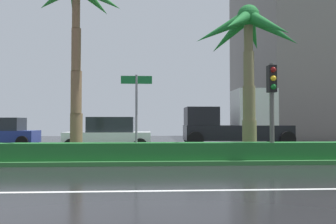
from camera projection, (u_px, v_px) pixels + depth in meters
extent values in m
cube|color=black|center=(92.00, 158.00, 14.11)|extent=(90.00, 42.00, 0.10)
cube|color=white|center=(36.00, 192.00, 7.13)|extent=(81.00, 0.14, 0.01)
cube|color=#2D6B33|center=(88.00, 158.00, 13.12)|extent=(85.50, 4.00, 0.15)
cube|color=#1E6028|center=(81.00, 152.00, 11.73)|extent=(76.50, 0.70, 0.60)
cylinder|color=brown|center=(76.00, 135.00, 13.20)|extent=(0.48, 0.48, 1.66)
cylinder|color=brown|center=(76.00, 92.00, 13.18)|extent=(0.42, 0.42, 1.66)
cylinder|color=brown|center=(76.00, 50.00, 13.16)|extent=(0.36, 0.36, 1.66)
cylinder|color=brown|center=(76.00, 7.00, 13.14)|extent=(0.31, 0.31, 1.66)
cone|color=#2B7933|center=(93.00, 0.00, 13.95)|extent=(1.60, 2.01, 1.24)
cone|color=#2B7933|center=(75.00, 2.00, 13.98)|extent=(1.09, 2.08, 1.42)
cylinder|color=brown|center=(249.00, 138.00, 13.63)|extent=(0.57, 0.57, 1.40)
cylinder|color=brown|center=(249.00, 103.00, 13.69)|extent=(0.50, 0.50, 1.40)
cylinder|color=brown|center=(249.00, 69.00, 13.76)|extent=(0.43, 0.43, 1.40)
cylinder|color=brown|center=(248.00, 35.00, 13.83)|extent=(0.37, 0.37, 1.40)
sphere|color=#1D6C2D|center=(248.00, 16.00, 13.85)|extent=(0.90, 0.90, 0.90)
cone|color=#1D6C2D|center=(273.00, 30.00, 13.92)|extent=(2.38, 0.63, 1.61)
cone|color=#1D6C2D|center=(253.00, 34.00, 14.84)|extent=(1.59, 2.40, 1.46)
cone|color=#1D6C2D|center=(229.00, 35.00, 14.67)|extent=(1.77, 2.28, 1.64)
cone|color=#1D6C2D|center=(223.00, 29.00, 13.81)|extent=(2.40, 0.64, 1.57)
cone|color=#1D6C2D|center=(238.00, 21.00, 12.93)|extent=(1.88, 2.26, 1.49)
cone|color=#1D6C2D|center=(267.00, 24.00, 12.94)|extent=(1.55, 2.35, 1.67)
cylinder|color=#4C4C47|center=(272.00, 111.00, 11.97)|extent=(0.16, 0.16, 3.41)
cube|color=black|center=(272.00, 79.00, 12.00)|extent=(0.28, 0.32, 0.96)
sphere|color=maroon|center=(273.00, 70.00, 11.84)|extent=(0.20, 0.20, 0.20)
sphere|color=yellow|center=(273.00, 78.00, 11.83)|extent=(0.20, 0.20, 0.20)
sphere|color=#0F591E|center=(273.00, 87.00, 11.82)|extent=(0.20, 0.20, 0.20)
cylinder|color=slate|center=(136.00, 117.00, 11.89)|extent=(0.08, 0.08, 3.00)
cube|color=#146B2D|center=(136.00, 80.00, 11.93)|extent=(1.10, 0.03, 0.28)
cube|color=#1E2328|center=(2.00, 124.00, 19.91)|extent=(2.30, 1.58, 0.76)
cylinder|color=black|center=(22.00, 142.00, 19.06)|extent=(0.68, 0.22, 0.68)
cylinder|color=black|center=(33.00, 140.00, 20.86)|extent=(0.68, 0.22, 0.68)
cube|color=white|center=(108.00, 139.00, 17.15)|extent=(4.30, 1.76, 0.72)
cube|color=#1E2328|center=(111.00, 125.00, 17.18)|extent=(2.30, 1.58, 0.76)
cylinder|color=black|center=(71.00, 146.00, 16.16)|extent=(0.68, 0.22, 0.68)
cylinder|color=black|center=(79.00, 143.00, 17.95)|extent=(0.68, 0.22, 0.68)
cylinder|color=black|center=(140.00, 145.00, 16.34)|extent=(0.68, 0.22, 0.68)
cylinder|color=black|center=(141.00, 143.00, 18.13)|extent=(0.68, 0.22, 0.68)
cube|color=black|center=(237.00, 133.00, 20.69)|extent=(6.40, 2.30, 0.90)
cube|color=black|center=(201.00, 116.00, 20.60)|extent=(1.90, 2.21, 1.10)
cube|color=silver|center=(253.00, 107.00, 20.79)|extent=(2.30, 2.35, 2.20)
cylinder|color=black|center=(196.00, 140.00, 19.37)|extent=(0.92, 0.30, 0.92)
cylinder|color=black|center=(191.00, 138.00, 21.70)|extent=(0.92, 0.30, 0.92)
cylinder|color=black|center=(288.00, 139.00, 19.66)|extent=(0.92, 0.30, 0.92)
cylinder|color=black|center=(273.00, 137.00, 22.00)|extent=(0.92, 0.30, 0.92)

